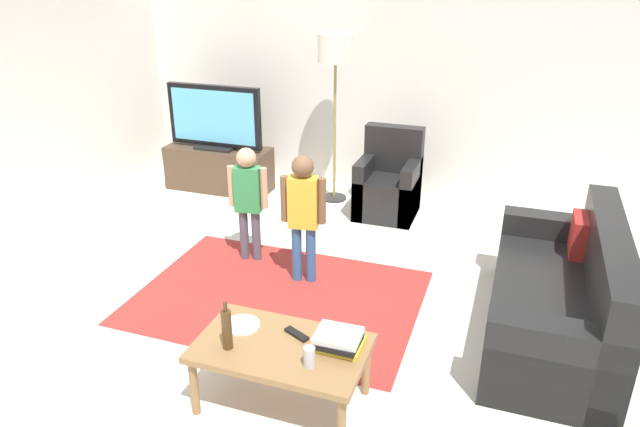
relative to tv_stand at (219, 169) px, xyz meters
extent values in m
plane|color=beige|center=(1.83, -2.30, -0.24)|extent=(7.80, 7.80, 0.00)
cube|color=silver|center=(1.83, 0.70, 1.11)|extent=(6.00, 0.12, 2.70)
cube|color=#9E2D28|center=(1.57, -1.98, -0.24)|extent=(2.20, 1.60, 0.01)
cube|color=#4C3828|center=(0.00, 0.00, 0.01)|extent=(1.20, 0.44, 0.50)
cube|color=black|center=(0.00, -0.05, -0.14)|extent=(1.10, 0.32, 0.03)
cube|color=black|center=(0.00, -0.02, 0.27)|extent=(0.44, 0.28, 0.03)
cube|color=black|center=(0.00, -0.02, 0.63)|extent=(1.10, 0.07, 0.68)
cube|color=#59B2D8|center=(0.00, -0.06, 0.63)|extent=(1.00, 0.01, 0.58)
cube|color=black|center=(3.58, -1.81, -0.03)|extent=(0.80, 1.80, 0.42)
cube|color=black|center=(3.88, -1.81, 0.19)|extent=(0.20, 1.80, 0.86)
cube|color=black|center=(3.58, -2.61, 0.06)|extent=(0.80, 0.20, 0.60)
cube|color=black|center=(3.58, -1.01, 0.06)|extent=(0.80, 0.20, 0.60)
cube|color=#B22823|center=(3.73, -1.26, 0.32)|extent=(0.10, 0.32, 0.32)
cube|color=black|center=(2.00, -0.10, -0.03)|extent=(0.60, 0.60, 0.42)
cube|color=black|center=(2.00, 0.12, 0.21)|extent=(0.60, 0.16, 0.90)
cube|color=black|center=(1.76, -0.10, 0.06)|extent=(0.12, 0.60, 0.60)
cube|color=black|center=(2.24, -0.10, 0.06)|extent=(0.12, 0.60, 0.60)
cylinder|color=#262626|center=(1.34, 0.15, -0.23)|extent=(0.28, 0.28, 0.02)
cylinder|color=#99844C|center=(1.34, 0.15, 0.52)|extent=(0.03, 0.03, 1.50)
cylinder|color=silver|center=(1.34, 0.15, 1.40)|extent=(0.36, 0.36, 0.28)
cylinder|color=#4C4C59|center=(1.03, -1.46, -0.01)|extent=(0.08, 0.08, 0.47)
cylinder|color=#4C4C59|center=(1.14, -1.44, -0.01)|extent=(0.08, 0.08, 0.47)
cube|color=#338C4C|center=(1.08, -1.45, 0.42)|extent=(0.24, 0.16, 0.40)
sphere|color=tan|center=(1.08, -1.45, 0.70)|extent=(0.17, 0.17, 0.17)
cylinder|color=tan|center=(0.94, -1.47, 0.44)|extent=(0.06, 0.06, 0.36)
cylinder|color=tan|center=(1.22, -1.42, 0.44)|extent=(0.06, 0.06, 0.36)
cylinder|color=#33598C|center=(1.61, -1.66, 0.00)|extent=(0.08, 0.08, 0.49)
cylinder|color=#33598C|center=(1.73, -1.64, 0.00)|extent=(0.08, 0.08, 0.49)
cube|color=gold|center=(1.67, -1.65, 0.46)|extent=(0.25, 0.17, 0.42)
sphere|color=brown|center=(1.67, -1.65, 0.76)|extent=(0.18, 0.18, 0.18)
cylinder|color=brown|center=(1.52, -1.67, 0.48)|extent=(0.07, 0.07, 0.38)
cylinder|color=brown|center=(1.82, -1.62, 0.48)|extent=(0.07, 0.07, 0.38)
cube|color=olive|center=(2.07, -3.08, 0.16)|extent=(1.00, 0.60, 0.04)
cylinder|color=olive|center=(1.62, -3.33, -0.05)|extent=(0.05, 0.05, 0.38)
cylinder|color=olive|center=(2.52, -3.33, -0.05)|extent=(0.05, 0.05, 0.38)
cylinder|color=olive|center=(1.62, -2.83, -0.05)|extent=(0.05, 0.05, 0.38)
cylinder|color=olive|center=(2.52, -2.83, -0.05)|extent=(0.05, 0.05, 0.38)
cube|color=yellow|center=(2.39, -2.97, 0.19)|extent=(0.28, 0.22, 0.03)
cube|color=black|center=(2.39, -2.99, 0.22)|extent=(0.25, 0.22, 0.03)
cube|color=white|center=(2.39, -2.98, 0.26)|extent=(0.26, 0.22, 0.03)
cylinder|color=#4C3319|center=(1.79, -3.20, 0.30)|extent=(0.06, 0.06, 0.25)
cylinder|color=#4C3319|center=(1.79, -3.20, 0.45)|extent=(0.02, 0.02, 0.06)
cube|color=black|center=(2.12, -2.96, 0.19)|extent=(0.17, 0.12, 0.02)
cylinder|color=silver|center=(2.29, -3.20, 0.24)|extent=(0.07, 0.07, 0.12)
cylinder|color=white|center=(1.77, -2.98, 0.18)|extent=(0.22, 0.22, 0.02)
cube|color=silver|center=(1.79, -2.98, 0.19)|extent=(0.13, 0.10, 0.01)
camera|label=1|loc=(3.22, -5.66, 2.25)|focal=33.06mm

